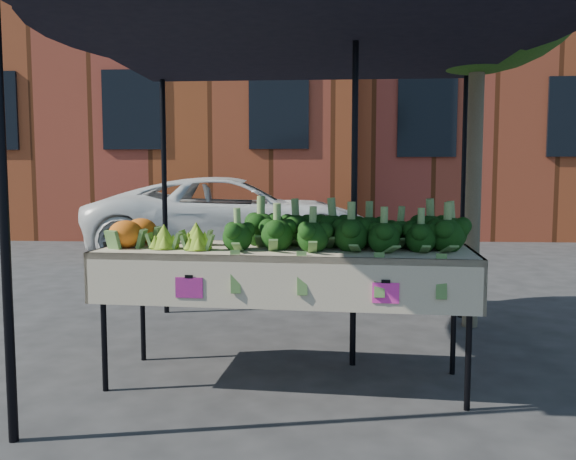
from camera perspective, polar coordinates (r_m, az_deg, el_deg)
The scene contains 10 objects.
ground at distance 4.21m, azimuth -3.37°, elevation -13.77°, with size 90.00×90.00×0.00m, color #262628.
table at distance 3.94m, azimuth -0.20°, elevation -8.25°, with size 2.45×0.97×0.90m.
canopy at distance 4.30m, azimuth 1.68°, elevation 5.24°, with size 3.16×3.16×2.74m, color black, non-canonical shape.
broccoli_heap at distance 3.86m, azimuth 5.60°, elevation 0.36°, with size 1.62×0.59×0.29m, color black.
romanesco_cluster at distance 3.94m, azimuth -9.91°, elevation -0.08°, with size 0.45×0.49×0.22m, color #86B934.
cauliflower_pair at distance 4.12m, azimuth -14.64°, elevation -0.10°, with size 0.25×0.45×0.20m, color orange.
vehicle at distance 10.20m, azimuth -5.32°, elevation 11.15°, with size 2.23×1.35×4.84m, color white.
street_tree at distance 5.59m, azimuth 17.64°, elevation 11.39°, with size 2.02×2.02×3.98m, color #1E4C14, non-canonical shape.
building_left at distance 17.16m, azimuth -15.41°, elevation 15.59°, with size 12.00×8.00×9.00m, color brown.
building_right at distance 17.91m, azimuth 25.99°, elevation 14.00°, with size 12.00×8.00×8.50m, color brown.
Camera 1 is at (0.52, -3.94, 1.37)m, focal length 36.93 mm.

